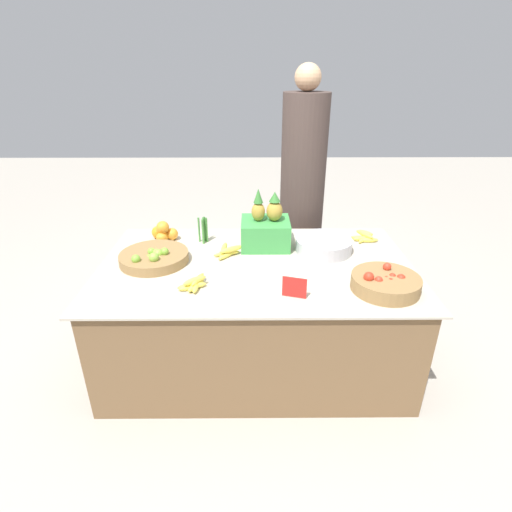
{
  "coord_description": "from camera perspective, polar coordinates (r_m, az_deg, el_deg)",
  "views": [
    {
      "loc": [
        -0.01,
        -2.03,
        1.67
      ],
      "look_at": [
        0.0,
        0.0,
        0.69
      ],
      "focal_mm": 28.0,
      "sensor_mm": 36.0,
      "label": 1
    }
  ],
  "objects": [
    {
      "name": "orange_pile",
      "position": [
        2.64,
        -13.16,
        3.3
      ],
      "size": [
        0.18,
        0.16,
        0.14
      ],
      "color": "orange",
      "rests_on": "market_table"
    },
    {
      "name": "lime_bowl",
      "position": [
        2.36,
        -14.36,
        -0.16
      ],
      "size": [
        0.39,
        0.39,
        0.1
      ],
      "color": "olive",
      "rests_on": "market_table"
    },
    {
      "name": "price_sign",
      "position": [
        1.94,
        5.51,
        -4.49
      ],
      "size": [
        0.12,
        0.04,
        0.11
      ],
      "rotation": [
        0.0,
        0.0,
        -0.29
      ],
      "color": "red",
      "rests_on": "market_table"
    },
    {
      "name": "banana_bunch_front_left",
      "position": [
        2.05,
        -8.78,
        -3.98
      ],
      "size": [
        0.15,
        0.16,
        0.06
      ],
      "color": "#EFDB4C",
      "rests_on": "market_table"
    },
    {
      "name": "metal_bowl",
      "position": [
        2.45,
        9.63,
        1.54
      ],
      "size": [
        0.34,
        0.34,
        0.08
      ],
      "color": "#B7B7BF",
      "rests_on": "market_table"
    },
    {
      "name": "veg_bundle",
      "position": [
        2.55,
        -7.51,
        3.7
      ],
      "size": [
        0.06,
        0.06,
        0.16
      ],
      "color": "#4C8E42",
      "rests_on": "market_table"
    },
    {
      "name": "banana_bunch_front_right",
      "position": [
        2.66,
        15.24,
        2.61
      ],
      "size": [
        0.18,
        0.14,
        0.06
      ],
      "color": "#EFDB4C",
      "rests_on": "market_table"
    },
    {
      "name": "produce_crate",
      "position": [
        2.46,
        1.4,
        3.82
      ],
      "size": [
        0.3,
        0.27,
        0.37
      ],
      "color": "green",
      "rests_on": "market_table"
    },
    {
      "name": "banana_bunch_back_center",
      "position": [
        2.37,
        -4.18,
        0.62
      ],
      "size": [
        0.18,
        0.19,
        0.06
      ],
      "color": "#EFDB4C",
      "rests_on": "market_table"
    },
    {
      "name": "market_table",
      "position": [
        2.44,
        0.0,
        -7.88
      ],
      "size": [
        1.77,
        1.08,
        0.64
      ],
      "color": "brown",
      "rests_on": "ground_plane"
    },
    {
      "name": "vendor_person",
      "position": [
        3.05,
        6.58,
        8.58
      ],
      "size": [
        0.33,
        0.33,
        1.68
      ],
      "color": "#473833",
      "rests_on": "ground_plane"
    },
    {
      "name": "tomato_basket",
      "position": [
        2.1,
        17.99,
        -3.65
      ],
      "size": [
        0.34,
        0.34,
        0.11
      ],
      "color": "olive",
      "rests_on": "market_table"
    },
    {
      "name": "ground_plane",
      "position": [
        2.63,
        0.0,
        -13.74
      ],
      "size": [
        12.0,
        12.0,
        0.0
      ],
      "primitive_type": "plane",
      "color": "#ADA599"
    }
  ]
}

